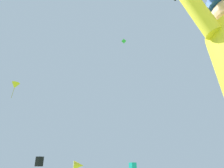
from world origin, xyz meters
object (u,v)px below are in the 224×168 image
distant_kite_black_overhead_distant (39,161)px  distant_kite_teal_far_center (133,167)px  distant_kite_yellow_low_left (15,86)px  distant_kite_green_high_right (124,41)px

distant_kite_black_overhead_distant → distant_kite_teal_far_center: distant_kite_teal_far_center is taller
distant_kite_black_overhead_distant → distant_kite_teal_far_center: 10.63m
distant_kite_yellow_low_left → distant_kite_green_high_right: distant_kite_green_high_right is taller
distant_kite_teal_far_center → distant_kite_green_high_right: bearing=-113.7°
distant_kite_teal_far_center → distant_kite_yellow_low_left: bearing=161.3°
distant_kite_yellow_low_left → distant_kite_green_high_right: (15.36, -9.63, 4.05)m
distant_kite_yellow_low_left → distant_kite_black_overhead_distant: size_ratio=2.58×
distant_kite_black_overhead_distant → distant_kite_green_high_right: 19.11m
distant_kite_yellow_low_left → distant_kite_teal_far_center: distant_kite_yellow_low_left is taller
distant_kite_black_overhead_distant → distant_kite_yellow_low_left: bearing=134.1°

